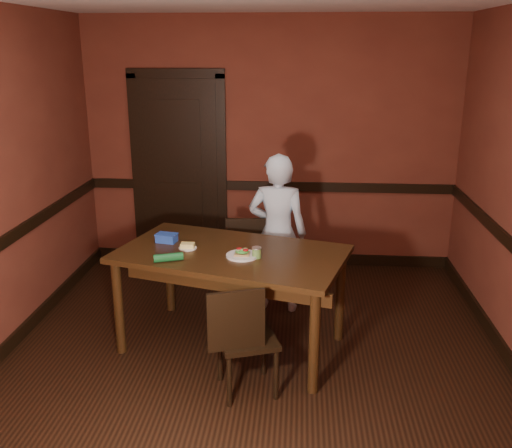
# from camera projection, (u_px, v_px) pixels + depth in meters

# --- Properties ---
(floor) EXTENTS (4.00, 4.50, 0.01)m
(floor) POSITION_uv_depth(u_px,v_px,m) (252.00, 367.00, 4.42)
(floor) COLOR black
(floor) RESTS_ON ground
(wall_back) EXTENTS (4.00, 0.02, 2.70)m
(wall_back) POSITION_uv_depth(u_px,v_px,m) (270.00, 145.00, 6.15)
(wall_back) COLOR maroon
(wall_back) RESTS_ON ground
(wall_front) EXTENTS (4.00, 0.02, 2.70)m
(wall_front) POSITION_uv_depth(u_px,v_px,m) (194.00, 372.00, 1.87)
(wall_front) COLOR maroon
(wall_front) RESTS_ON ground
(dado_back) EXTENTS (4.00, 0.03, 0.10)m
(dado_back) POSITION_uv_depth(u_px,v_px,m) (269.00, 186.00, 6.27)
(dado_back) COLOR black
(dado_back) RESTS_ON ground
(baseboard_back) EXTENTS (4.00, 0.03, 0.12)m
(baseboard_back) POSITION_uv_depth(u_px,v_px,m) (269.00, 257.00, 6.52)
(baseboard_back) COLOR black
(baseboard_back) RESTS_ON ground
(baseboard_left) EXTENTS (0.03, 4.50, 0.12)m
(baseboard_left) POSITION_uv_depth(u_px,v_px,m) (5.00, 349.00, 4.55)
(baseboard_left) COLOR black
(baseboard_left) RESTS_ON ground
(door) EXTENTS (1.05, 0.07, 2.20)m
(door) POSITION_uv_depth(u_px,v_px,m) (179.00, 168.00, 6.27)
(door) COLOR black
(door) RESTS_ON ground
(dining_table) EXTENTS (1.97, 1.44, 0.83)m
(dining_table) POSITION_uv_depth(u_px,v_px,m) (232.00, 299.00, 4.62)
(dining_table) COLOR black
(dining_table) RESTS_ON floor
(chair_far) EXTENTS (0.44, 0.44, 0.87)m
(chair_far) POSITION_uv_depth(u_px,v_px,m) (244.00, 270.00, 5.17)
(chair_far) COLOR black
(chair_far) RESTS_ON floor
(chair_near) EXTENTS (0.50, 0.50, 0.84)m
(chair_near) POSITION_uv_depth(u_px,v_px,m) (247.00, 337.00, 4.00)
(chair_near) COLOR black
(chair_near) RESTS_ON floor
(person) EXTENTS (0.57, 0.41, 1.48)m
(person) POSITION_uv_depth(u_px,v_px,m) (278.00, 233.00, 5.20)
(person) COLOR silver
(person) RESTS_ON floor
(sandwich_plate) EXTENTS (0.25, 0.25, 0.06)m
(sandwich_plate) POSITION_uv_depth(u_px,v_px,m) (242.00, 254.00, 4.38)
(sandwich_plate) COLOR silver
(sandwich_plate) RESTS_ON dining_table
(sauce_jar) EXTENTS (0.07, 0.07, 0.09)m
(sauce_jar) POSITION_uv_depth(u_px,v_px,m) (257.00, 252.00, 4.35)
(sauce_jar) COLOR #59863E
(sauce_jar) RESTS_ON dining_table
(cheese_saucer) EXTENTS (0.14, 0.14, 0.05)m
(cheese_saucer) POSITION_uv_depth(u_px,v_px,m) (188.00, 246.00, 4.55)
(cheese_saucer) COLOR silver
(cheese_saucer) RESTS_ON dining_table
(food_tub) EXTENTS (0.19, 0.15, 0.07)m
(food_tub) POSITION_uv_depth(u_px,v_px,m) (167.00, 238.00, 4.70)
(food_tub) COLOR blue
(food_tub) RESTS_ON dining_table
(wrapped_veg) EXTENTS (0.23, 0.13, 0.06)m
(wrapped_veg) POSITION_uv_depth(u_px,v_px,m) (168.00, 257.00, 4.28)
(wrapped_veg) COLOR #145225
(wrapped_veg) RESTS_ON dining_table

